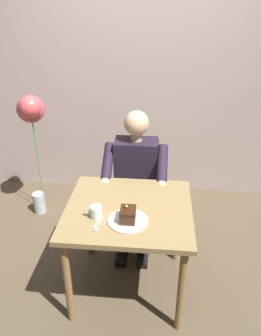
# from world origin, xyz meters

# --- Properties ---
(ground_plane) EXTENTS (14.00, 14.00, 0.00)m
(ground_plane) POSITION_xyz_m (0.00, 0.00, 0.00)
(ground_plane) COLOR brown
(cafe_rear_panel) EXTENTS (6.40, 0.12, 3.00)m
(cafe_rear_panel) POSITION_xyz_m (0.00, -1.55, 1.50)
(cafe_rear_panel) COLOR #BCA49E
(cafe_rear_panel) RESTS_ON ground
(dining_table) EXTENTS (0.85, 0.79, 0.73)m
(dining_table) POSITION_xyz_m (0.00, 0.00, 0.63)
(dining_table) COLOR olive
(dining_table) RESTS_ON ground
(chair) EXTENTS (0.42, 0.42, 0.89)m
(chair) POSITION_xyz_m (0.00, -0.74, 0.49)
(chair) COLOR #9A6C45
(chair) RESTS_ON ground
(seated_person) EXTENTS (0.53, 0.58, 1.20)m
(seated_person) POSITION_xyz_m (0.00, -0.57, 0.63)
(seated_person) COLOR black
(seated_person) RESTS_ON ground
(dessert_plate) EXTENTS (0.26, 0.26, 0.01)m
(dessert_plate) POSITION_xyz_m (-0.01, 0.15, 0.74)
(dessert_plate) COLOR silver
(dessert_plate) RESTS_ON dining_table
(cake_slice) EXTENTS (0.10, 0.12, 0.10)m
(cake_slice) POSITION_xyz_m (-0.01, 0.15, 0.78)
(cake_slice) COLOR #442719
(cake_slice) RESTS_ON dessert_plate
(coffee_cup) EXTENTS (0.11, 0.08, 0.08)m
(coffee_cup) POSITION_xyz_m (0.20, 0.13, 0.77)
(coffee_cup) COLOR silver
(coffee_cup) RESTS_ON dining_table
(dessert_spoon) EXTENTS (0.05, 0.14, 0.01)m
(dessert_spoon) POSITION_xyz_m (0.17, 0.22, 0.74)
(dessert_spoon) COLOR silver
(dessert_spoon) RESTS_ON dining_table
(balloon_display) EXTENTS (0.26, 0.33, 1.23)m
(balloon_display) POSITION_xyz_m (0.99, -0.94, 0.99)
(balloon_display) COLOR #B2C1C6
(balloon_display) RESTS_ON ground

